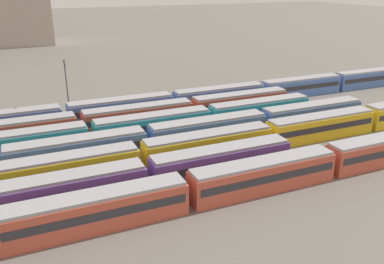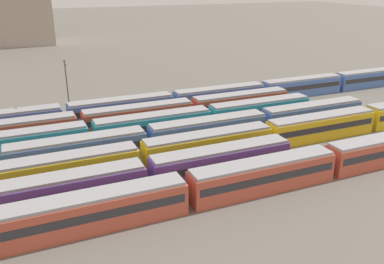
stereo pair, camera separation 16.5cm
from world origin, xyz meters
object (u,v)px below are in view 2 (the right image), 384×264
train_track_1 (61,191)px  train_track_2 (268,135)px  catenary_pole_1 (67,88)px  train_track_5 (79,124)px  train_track_6 (173,102)px  train_track_0 (187,191)px  train_track_4 (90,134)px  train_track_3 (147,140)px

train_track_1 → train_track_2: same height
catenary_pole_1 → train_track_2: bearing=-44.2°
train_track_1 → train_track_5: size_ratio=0.75×
catenary_pole_1 → train_track_6: bearing=-8.9°
train_track_5 → catenary_pole_1: catenary_pole_1 is taller
train_track_6 → train_track_0: bearing=-108.4°
train_track_1 → train_track_2: size_ratio=0.50×
train_track_2 → train_track_5: same height
train_track_4 → train_track_5: 5.25m
train_track_0 → train_track_5: same height
train_track_2 → catenary_pole_1: size_ratio=10.73×
train_track_0 → train_track_3: bearing=88.0°
train_track_0 → train_track_4: size_ratio=1.00×
train_track_6 → train_track_1: bearing=-130.9°
train_track_1 → train_track_2: (29.09, 5.20, 0.00)m
train_track_2 → train_track_6: 21.81m
train_track_3 → train_track_4: size_ratio=1.00×
train_track_3 → train_track_6: size_ratio=0.66×
train_track_1 → train_track_4: 16.68m
train_track_6 → train_track_4: bearing=-148.0°
train_track_0 → train_track_1: size_ratio=1.34×
train_track_3 → train_track_5: (-7.57, 10.40, 0.00)m
train_track_2 → train_track_4: bearing=155.8°
train_track_1 → train_track_3: (12.71, 10.40, 0.00)m
train_track_2 → train_track_5: 28.58m
train_track_0 → train_track_4: (-6.26, 20.80, 0.00)m
train_track_0 → train_track_6: 32.88m
catenary_pole_1 → train_track_5: bearing=-87.8°
train_track_3 → train_track_6: (9.82, 15.60, 0.00)m
train_track_2 → train_track_4: size_ratio=1.51×
train_track_3 → train_track_2: bearing=-17.6°
train_track_5 → train_track_3: bearing=-53.9°
train_track_3 → catenary_pole_1: 20.36m
train_track_4 → train_track_6: size_ratio=0.66×
train_track_4 → catenary_pole_1: catenary_pole_1 is taller
train_track_1 → train_track_4: size_ratio=0.75×
train_track_4 → train_track_0: bearing=-73.2°
train_track_6 → catenary_pole_1: 18.34m
train_track_1 → catenary_pole_1: bearing=80.5°
train_track_5 → train_track_0: bearing=-74.9°
train_track_2 → train_track_4: same height
train_track_2 → train_track_3: size_ratio=1.51×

